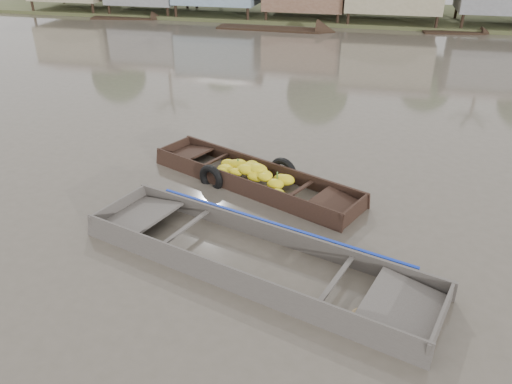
# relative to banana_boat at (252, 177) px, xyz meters

# --- Properties ---
(ground) EXTENTS (120.00, 120.00, 0.00)m
(ground) POSITION_rel_banana_boat_xyz_m (1.05, -2.36, -0.19)
(ground) COLOR #514A3E
(ground) RESTS_ON ground
(banana_boat) EXTENTS (6.44, 3.97, 0.92)m
(banana_boat) POSITION_rel_banana_boat_xyz_m (0.00, 0.00, 0.00)
(banana_boat) COLOR black
(banana_boat) RESTS_ON ground
(viewer_boat) EXTENTS (8.10, 4.26, 0.63)m
(viewer_boat) POSITION_rel_banana_boat_xyz_m (1.01, -3.66, -0.13)
(viewer_boat) COLOR #49423E
(viewer_boat) RESTS_ON ground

